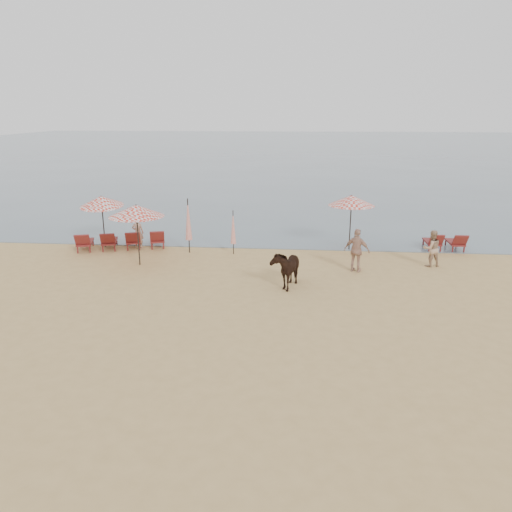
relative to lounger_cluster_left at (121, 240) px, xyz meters
The scene contains 13 objects.
ground 11.68m from the lounger_cluster_left, 53.46° to the right, with size 120.00×120.00×0.00m, color tan.
sea 70.96m from the lounger_cluster_left, 84.38° to the left, with size 160.00×140.00×0.06m, color #51606B.
lounger_cluster_left is the anchor object (origin of this frame).
lounger_cluster_right 15.61m from the lounger_cluster_left, ahead, with size 1.73×1.66×0.62m.
umbrella_open_left_a 3.56m from the lounger_cluster_left, 55.55° to the right, with size 2.34×2.34×2.67m.
umbrella_open_left_b 2.09m from the lounger_cluster_left, 160.92° to the left, with size 2.06×2.10×2.63m.
umbrella_open_right 11.21m from the lounger_cluster_left, ahead, with size 2.18×2.18×2.66m.
umbrella_closed_left 3.62m from the lounger_cluster_left, ahead, with size 0.32×0.32×2.59m.
umbrella_closed_right 5.60m from the lounger_cluster_left, ahead, with size 0.25×0.25×2.08m.
cow 9.34m from the lounger_cluster_left, 29.61° to the right, with size 0.81×1.78×1.50m, color black.
beachgoer_left 0.87m from the lounger_cluster_left, 18.86° to the left, with size 0.56×0.37×1.54m, color tan.
beachgoer_right_a 14.34m from the lounger_cluster_left, ahead, with size 0.77×0.60×1.59m, color tan.
beachgoer_right_b 11.28m from the lounger_cluster_left, 13.06° to the right, with size 1.07×0.44×1.82m, color tan.
Camera 1 is at (1.65, -13.31, 6.48)m, focal length 35.00 mm.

